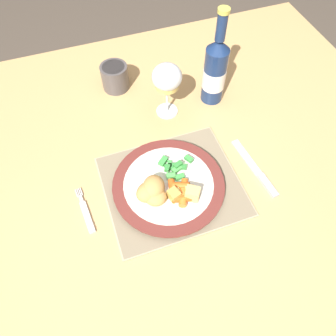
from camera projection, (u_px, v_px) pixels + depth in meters
name	position (u px, v px, depth m)	size (l,w,h in m)	color
ground_plane	(167.00, 251.00, 1.47)	(6.00, 6.00, 0.00)	#4C4238
dining_table	(167.00, 171.00, 0.92)	(1.36, 1.06, 0.74)	tan
placemat	(172.00, 186.00, 0.80)	(0.32, 0.28, 0.01)	tan
dinner_plate	(169.00, 185.00, 0.78)	(0.27, 0.27, 0.02)	silver
breaded_croquettes	(152.00, 191.00, 0.74)	(0.09, 0.09, 0.05)	tan
green_beans_pile	(174.00, 167.00, 0.79)	(0.09, 0.07, 0.02)	#338438
glazed_carrots	(180.00, 192.00, 0.75)	(0.06, 0.08, 0.02)	orange
fork	(86.00, 213.00, 0.76)	(0.03, 0.13, 0.01)	silver
table_knife	(258.00, 172.00, 0.82)	(0.04, 0.19, 0.01)	silver
wine_glass	(167.00, 79.00, 0.84)	(0.08, 0.08, 0.16)	silver
bottle	(215.00, 71.00, 0.89)	(0.06, 0.06, 0.28)	navy
roast_potatoes	(185.00, 194.00, 0.75)	(0.08, 0.05, 0.03)	#E5BC66
drinking_cup	(115.00, 76.00, 0.97)	(0.08, 0.08, 0.08)	#4C4747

